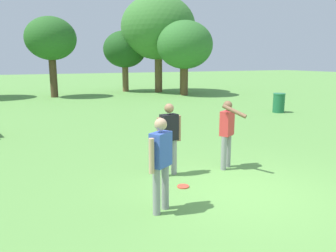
{
  "coord_description": "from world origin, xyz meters",
  "views": [
    {
      "loc": [
        -3.9,
        -4.94,
        2.57
      ],
      "look_at": [
        -0.62,
        2.11,
        1.0
      ],
      "focal_mm": 35.06,
      "sensor_mm": 36.0,
      "label": 1
    }
  ],
  "objects_px": {
    "person_bystander": "(169,135)",
    "tree_slender_mid": "(158,28)",
    "tree_back_right": "(183,44)",
    "person_catcher": "(161,159)",
    "tree_back_left": "(185,45)",
    "trash_can_further_along": "(279,103)",
    "tree_far_right": "(125,50)",
    "tree_broad_center": "(51,39)",
    "person_thrower": "(227,129)",
    "frisbee": "(183,186)"
  },
  "relations": [
    {
      "from": "person_bystander",
      "to": "tree_slender_mid",
      "type": "height_order",
      "value": "tree_slender_mid"
    },
    {
      "from": "tree_back_right",
      "to": "person_bystander",
      "type": "bearing_deg",
      "value": -118.59
    },
    {
      "from": "tree_slender_mid",
      "to": "tree_back_right",
      "type": "bearing_deg",
      "value": -61.22
    },
    {
      "from": "person_catcher",
      "to": "tree_back_left",
      "type": "xyz_separation_m",
      "value": [
        9.27,
        16.71,
        2.67
      ]
    },
    {
      "from": "trash_can_further_along",
      "to": "tree_slender_mid",
      "type": "relative_size",
      "value": 0.13
    },
    {
      "from": "tree_back_left",
      "to": "tree_back_right",
      "type": "relative_size",
      "value": 1.02
    },
    {
      "from": "tree_far_right",
      "to": "tree_back_left",
      "type": "height_order",
      "value": "tree_back_left"
    },
    {
      "from": "trash_can_further_along",
      "to": "tree_back_left",
      "type": "height_order",
      "value": "tree_back_left"
    },
    {
      "from": "trash_can_further_along",
      "to": "tree_broad_center",
      "type": "bearing_deg",
      "value": 128.11
    },
    {
      "from": "tree_back_left",
      "to": "tree_back_right",
      "type": "bearing_deg",
      "value": 68.12
    },
    {
      "from": "tree_broad_center",
      "to": "tree_slender_mid",
      "type": "relative_size",
      "value": 0.72
    },
    {
      "from": "trash_can_further_along",
      "to": "tree_back_right",
      "type": "height_order",
      "value": "tree_back_right"
    },
    {
      "from": "trash_can_further_along",
      "to": "person_bystander",
      "type": "bearing_deg",
      "value": -146.18
    },
    {
      "from": "person_thrower",
      "to": "person_bystander",
      "type": "distance_m",
      "value": 1.46
    },
    {
      "from": "tree_broad_center",
      "to": "tree_slender_mid",
      "type": "distance_m",
      "value": 8.19
    },
    {
      "from": "person_thrower",
      "to": "frisbee",
      "type": "relative_size",
      "value": 6.68
    },
    {
      "from": "person_thrower",
      "to": "person_bystander",
      "type": "relative_size",
      "value": 1.0
    },
    {
      "from": "person_bystander",
      "to": "frisbee",
      "type": "relative_size",
      "value": 6.68
    },
    {
      "from": "tree_far_right",
      "to": "person_thrower",
      "type": "bearing_deg",
      "value": -101.04
    },
    {
      "from": "person_thrower",
      "to": "tree_slender_mid",
      "type": "height_order",
      "value": "tree_slender_mid"
    },
    {
      "from": "tree_far_right",
      "to": "tree_back_left",
      "type": "relative_size",
      "value": 0.91
    },
    {
      "from": "person_thrower",
      "to": "tree_back_right",
      "type": "bearing_deg",
      "value": 65.75
    },
    {
      "from": "tree_broad_center",
      "to": "tree_far_right",
      "type": "bearing_deg",
      "value": 19.31
    },
    {
      "from": "person_bystander",
      "to": "frisbee",
      "type": "xyz_separation_m",
      "value": [
        -0.04,
        -0.77,
        -0.93
      ]
    },
    {
      "from": "trash_can_further_along",
      "to": "person_thrower",
      "type": "bearing_deg",
      "value": -140.53
    },
    {
      "from": "person_thrower",
      "to": "person_catcher",
      "type": "xyz_separation_m",
      "value": [
        -2.35,
        -1.43,
        -0.02
      ]
    },
    {
      "from": "tree_broad_center",
      "to": "tree_far_right",
      "type": "height_order",
      "value": "tree_broad_center"
    },
    {
      "from": "person_catcher",
      "to": "tree_back_left",
      "type": "relative_size",
      "value": 0.31
    },
    {
      "from": "person_thrower",
      "to": "tree_far_right",
      "type": "xyz_separation_m",
      "value": [
        3.9,
        19.98,
        2.42
      ]
    },
    {
      "from": "person_catcher",
      "to": "trash_can_further_along",
      "type": "xyz_separation_m",
      "value": [
        9.69,
        7.48,
        -0.46
      ]
    },
    {
      "from": "tree_slender_mid",
      "to": "tree_back_left",
      "type": "distance_m",
      "value": 3.41
    },
    {
      "from": "trash_can_further_along",
      "to": "tree_back_left",
      "type": "relative_size",
      "value": 0.18
    },
    {
      "from": "person_bystander",
      "to": "tree_back_right",
      "type": "xyz_separation_m",
      "value": [
        8.74,
        16.03,
        2.83
      ]
    },
    {
      "from": "frisbee",
      "to": "tree_slender_mid",
      "type": "distance_m",
      "value": 20.98
    },
    {
      "from": "frisbee",
      "to": "person_bystander",
      "type": "bearing_deg",
      "value": 86.82
    },
    {
      "from": "person_catcher",
      "to": "tree_far_right",
      "type": "bearing_deg",
      "value": 73.73
    },
    {
      "from": "person_bystander",
      "to": "tree_far_right",
      "type": "xyz_separation_m",
      "value": [
        5.34,
        19.82,
        2.44
      ]
    },
    {
      "from": "person_thrower",
      "to": "tree_back_left",
      "type": "height_order",
      "value": "tree_back_left"
    },
    {
      "from": "tree_far_right",
      "to": "tree_slender_mid",
      "type": "relative_size",
      "value": 0.65
    },
    {
      "from": "person_bystander",
      "to": "tree_far_right",
      "type": "distance_m",
      "value": 20.67
    },
    {
      "from": "trash_can_further_along",
      "to": "tree_slender_mid",
      "type": "height_order",
      "value": "tree_slender_mid"
    },
    {
      "from": "person_catcher",
      "to": "trash_can_further_along",
      "type": "bearing_deg",
      "value": 37.66
    },
    {
      "from": "person_thrower",
      "to": "tree_slender_mid",
      "type": "bearing_deg",
      "value": 71.42
    },
    {
      "from": "frisbee",
      "to": "trash_can_further_along",
      "type": "distance_m",
      "value": 11.08
    },
    {
      "from": "trash_can_further_along",
      "to": "tree_far_right",
      "type": "bearing_deg",
      "value": 103.9
    },
    {
      "from": "trash_can_further_along",
      "to": "tree_back_left",
      "type": "xyz_separation_m",
      "value": [
        -0.42,
        9.23,
        3.12
      ]
    },
    {
      "from": "tree_broad_center",
      "to": "tree_far_right",
      "type": "xyz_separation_m",
      "value": [
        5.87,
        2.06,
        -0.57
      ]
    },
    {
      "from": "person_bystander",
      "to": "tree_back_left",
      "type": "relative_size",
      "value": 0.31
    },
    {
      "from": "tree_far_right",
      "to": "tree_broad_center",
      "type": "bearing_deg",
      "value": -160.69
    },
    {
      "from": "person_catcher",
      "to": "frisbee",
      "type": "height_order",
      "value": "person_catcher"
    }
  ]
}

